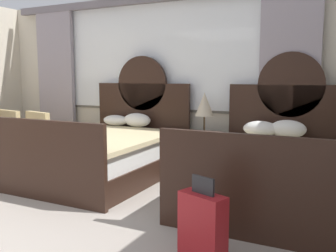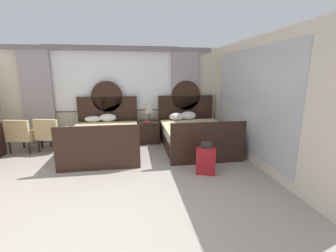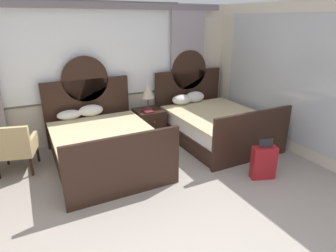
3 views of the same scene
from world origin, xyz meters
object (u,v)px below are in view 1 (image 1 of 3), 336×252
armchair_by_window_centre (20,132)px  bed_near_mirror (273,170)px  nightstand_between_beds (200,154)px  table_lamp_on_nightstand (204,105)px  armchair_by_window_left (48,135)px  suitcase_on_floor (202,227)px  book_on_nightstand (193,133)px  bed_near_window (105,152)px

armchair_by_window_centre → bed_near_mirror: bearing=-4.2°
nightstand_between_beds → armchair_by_window_centre: bearing=-173.2°
nightstand_between_beds → table_lamp_on_nightstand: bearing=71.9°
bed_near_mirror → armchair_by_window_left: bearing=175.1°
bed_near_mirror → armchair_by_window_left: 3.69m
nightstand_between_beds → suitcase_on_floor: 2.54m
bed_near_mirror → armchair_by_window_centre: bearing=175.8°
book_on_nightstand → armchair_by_window_left: 2.48m
table_lamp_on_nightstand → suitcase_on_floor: size_ratio=0.86×
armchair_by_window_left → suitcase_on_floor: size_ratio=1.28×
bed_near_window → armchair_by_window_centre: bearing=171.0°
armchair_by_window_left → armchair_by_window_centre: bearing=-179.9°
nightstand_between_beds → book_on_nightstand: book_on_nightstand is taller
nightstand_between_beds → bed_near_mirror: bearing=-31.2°
bed_near_mirror → book_on_nightstand: bed_near_mirror is taller
bed_near_window → bed_near_mirror: (2.31, 0.00, 0.00)m
nightstand_between_beds → armchair_by_window_left: (-2.52, -0.38, 0.16)m
armchair_by_window_centre → suitcase_on_floor: armchair_by_window_centre is taller
armchair_by_window_centre → bed_near_window: bearing=-9.0°
table_lamp_on_nightstand → book_on_nightstand: bearing=-116.0°
bed_near_window → table_lamp_on_nightstand: bearing=33.2°
bed_near_window → book_on_nightstand: size_ratio=8.64×
bed_near_window → table_lamp_on_nightstand: 1.56m
book_on_nightstand → table_lamp_on_nightstand: bearing=64.0°
table_lamp_on_nightstand → armchair_by_window_left: 2.65m
book_on_nightstand → armchair_by_window_left: (-2.46, -0.27, -0.16)m
table_lamp_on_nightstand → nightstand_between_beds: bearing=-108.1°
nightstand_between_beds → armchair_by_window_left: size_ratio=0.72×
nightstand_between_beds → armchair_by_window_left: armchair_by_window_left is taller
nightstand_between_beds → armchair_by_window_centre: (-3.18, -0.38, 0.16)m
armchair_by_window_left → suitcase_on_floor: 3.99m
bed_near_mirror → suitcase_on_floor: bearing=-97.4°
suitcase_on_floor → bed_near_window: bearing=141.7°
armchair_by_window_centre → table_lamp_on_nightstand: bearing=8.1°
nightstand_between_beds → book_on_nightstand: size_ratio=2.36×
bed_near_window → table_lamp_on_nightstand: size_ratio=3.92×
book_on_nightstand → suitcase_on_floor: suitcase_on_floor is taller
bed_near_mirror → nightstand_between_beds: bearing=148.8°
nightstand_between_beds → armchair_by_window_centre: armchair_by_window_centre is taller
bed_near_window → table_lamp_on_nightstand: bed_near_window is taller
book_on_nightstand → bed_near_window: bearing=-151.6°
armchair_by_window_left → suitcase_on_floor: bearing=-29.7°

